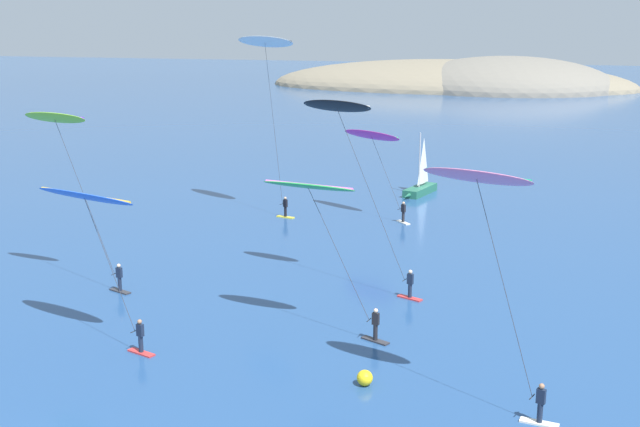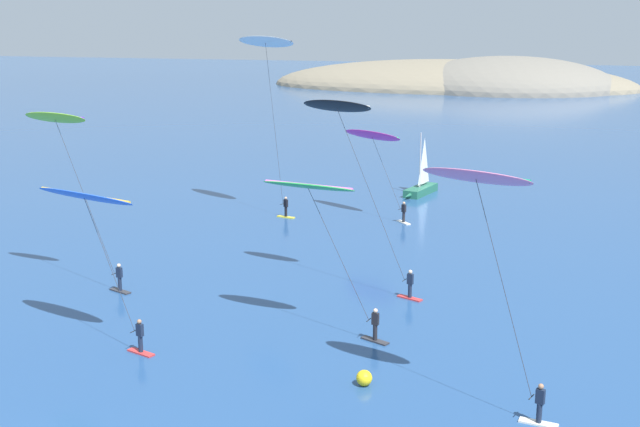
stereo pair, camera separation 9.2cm
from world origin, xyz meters
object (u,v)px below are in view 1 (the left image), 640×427
at_px(kitesurfer_black, 344,124).
at_px(kitesurfer_white, 266,52).
at_px(kitesurfer_lime, 62,136).
at_px(marker_buoy, 365,378).
at_px(kitesurfer_green, 314,199).
at_px(kitesurfer_pink, 482,197).
at_px(kitesurfer_blue, 88,206).
at_px(sailboat_near, 419,188).
at_px(kitesurfer_magenta, 374,141).

xyz_separation_m(kitesurfer_black, kitesurfer_white, (-11.23, 16.00, 3.38)).
bearing_deg(kitesurfer_lime, marker_buoy, -21.24).
height_order(kitesurfer_green, kitesurfer_lime, kitesurfer_lime).
distance_m(kitesurfer_green, kitesurfer_pink, 10.68).
height_order(kitesurfer_lime, kitesurfer_pink, kitesurfer_lime).
bearing_deg(kitesurfer_blue, kitesurfer_green, 25.51).
height_order(kitesurfer_black, kitesurfer_white, kitesurfer_white).
height_order(kitesurfer_lime, kitesurfer_blue, kitesurfer_lime).
bearing_deg(sailboat_near, marker_buoy, -81.75).
bearing_deg(marker_buoy, kitesurfer_blue, 176.97).
xyz_separation_m(kitesurfer_lime, marker_buoy, (20.40, -7.93, -8.61)).
bearing_deg(marker_buoy, kitesurfer_green, 127.34).
bearing_deg(kitesurfer_white, kitesurfer_black, -54.92).
bearing_deg(sailboat_near, kitesurfer_pink, -75.41).
relative_size(kitesurfer_black, kitesurfer_white, 0.77).
distance_m(sailboat_near, kitesurfer_pink, 42.34).
xyz_separation_m(kitesurfer_magenta, kitesurfer_lime, (-12.71, -22.62, 2.82)).
bearing_deg(marker_buoy, kitesurfer_lime, 158.76).
xyz_separation_m(sailboat_near, kitesurfer_lime, (-14.61, -31.95, 8.32)).
height_order(sailboat_near, kitesurfer_green, kitesurfer_green).
distance_m(kitesurfer_magenta, kitesurfer_green, 25.40).
xyz_separation_m(kitesurfer_magenta, kitesurfer_blue, (-6.23, -29.81, 0.67)).
xyz_separation_m(kitesurfer_magenta, kitesurfer_white, (-8.37, -1.86, 6.94)).
height_order(sailboat_near, kitesurfer_magenta, kitesurfer_magenta).
xyz_separation_m(sailboat_near, kitesurfer_black, (0.96, -27.19, 9.06)).
bearing_deg(kitesurfer_lime, kitesurfer_pink, -18.23).
bearing_deg(kitesurfer_green, kitesurfer_pink, -33.10).
relative_size(kitesurfer_black, kitesurfer_magenta, 1.58).
distance_m(kitesurfer_magenta, kitesurfer_lime, 26.10).
height_order(kitesurfer_green, kitesurfer_white, kitesurfer_white).
bearing_deg(kitesurfer_white, marker_buoy, -60.75).
xyz_separation_m(kitesurfer_blue, marker_buoy, (13.91, -0.74, -6.46)).
xyz_separation_m(kitesurfer_blue, kitesurfer_pink, (18.60, -1.07, 1.93)).
xyz_separation_m(kitesurfer_magenta, kitesurfer_pink, (12.37, -30.88, 2.60)).
xyz_separation_m(kitesurfer_green, kitesurfer_blue, (-9.79, -4.67, -0.04)).
height_order(kitesurfer_magenta, kitesurfer_pink, kitesurfer_pink).
distance_m(kitesurfer_lime, kitesurfer_pink, 26.41).
distance_m(kitesurfer_black, marker_buoy, 16.48).
distance_m(kitesurfer_white, marker_buoy, 35.25).
bearing_deg(kitesurfer_black, kitesurfer_green, -84.50).
bearing_deg(kitesurfer_blue, sailboat_near, 78.27).
xyz_separation_m(kitesurfer_white, marker_buoy, (16.06, -28.68, -12.73)).
distance_m(sailboat_near, kitesurfer_black, 28.68).
height_order(kitesurfer_blue, marker_buoy, kitesurfer_blue).
distance_m(kitesurfer_magenta, kitesurfer_pink, 33.37).
relative_size(sailboat_near, kitesurfer_green, 0.77).
relative_size(kitesurfer_black, kitesurfer_lime, 1.07).
xyz_separation_m(sailboat_near, kitesurfer_white, (-10.28, -11.20, 12.44)).
height_order(sailboat_near, kitesurfer_lime, kitesurfer_lime).
distance_m(kitesurfer_magenta, kitesurfer_white, 11.04).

